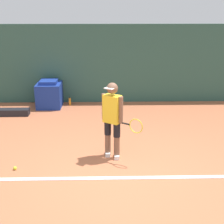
{
  "coord_description": "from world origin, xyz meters",
  "views": [
    {
      "loc": [
        -0.24,
        -5.09,
        2.93
      ],
      "look_at": [
        -0.1,
        0.94,
        0.9
      ],
      "focal_mm": 50.0,
      "sensor_mm": 36.0,
      "label": 1
    }
  ],
  "objects": [
    {
      "name": "tennis_ball",
      "position": [
        -1.96,
        0.22,
        0.03
      ],
      "size": [
        0.07,
        0.07,
        0.07
      ],
      "color": "#D1E533",
      "rests_on": "ground_plane"
    },
    {
      "name": "water_bottle",
      "position": [
        -1.35,
        4.35,
        0.12
      ],
      "size": [
        0.07,
        0.07,
        0.26
      ],
      "color": "orange",
      "rests_on": "ground_plane"
    },
    {
      "name": "court_baseline",
      "position": [
        0.0,
        -0.14,
        0.01
      ],
      "size": [
        21.6,
        0.1,
        0.01
      ],
      "color": "white",
      "rests_on": "ground_plane"
    },
    {
      "name": "ground_plane",
      "position": [
        0.0,
        0.0,
        0.0
      ],
      "size": [
        24.0,
        24.0,
        0.0
      ],
      "primitive_type": "plane",
      "color": "#B76642"
    },
    {
      "name": "tennis_player",
      "position": [
        -0.09,
        0.73,
        0.86
      ],
      "size": [
        0.78,
        0.58,
        1.56
      ],
      "rotation": [
        0.0,
        0.0,
        -0.61
      ],
      "color": "brown",
      "rests_on": "ground_plane"
    },
    {
      "name": "back_wall",
      "position": [
        0.0,
        4.72,
        1.23
      ],
      "size": [
        24.0,
        0.1,
        2.46
      ],
      "color": "#2D564C",
      "rests_on": "ground_plane"
    },
    {
      "name": "equipment_bag",
      "position": [
        -2.84,
        3.4,
        0.09
      ],
      "size": [
        0.86,
        0.28,
        0.19
      ],
      "color": "black",
      "rests_on": "ground_plane"
    },
    {
      "name": "covered_chair",
      "position": [
        -1.95,
        4.21,
        0.4
      ],
      "size": [
        0.73,
        0.82,
        0.84
      ],
      "color": "navy",
      "rests_on": "ground_plane"
    }
  ]
}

